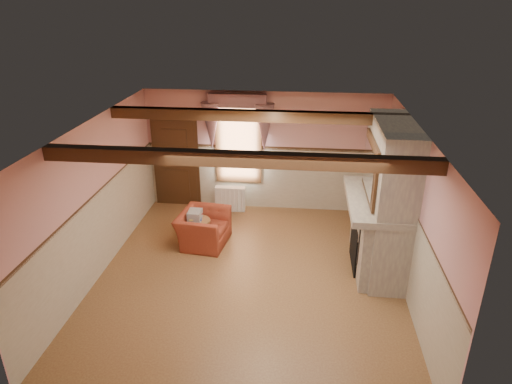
# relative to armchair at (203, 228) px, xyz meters

# --- Properties ---
(floor) EXTENTS (5.50, 6.00, 0.01)m
(floor) POSITION_rel_armchair_xyz_m (1.08, -1.10, -0.34)
(floor) COLOR brown
(floor) RESTS_ON ground
(ceiling) EXTENTS (5.50, 6.00, 0.01)m
(ceiling) POSITION_rel_armchair_xyz_m (1.08, -1.10, 2.46)
(ceiling) COLOR silver
(ceiling) RESTS_ON wall_back
(wall_back) EXTENTS (5.50, 0.02, 2.80)m
(wall_back) POSITION_rel_armchair_xyz_m (1.08, 1.90, 1.06)
(wall_back) COLOR #D19191
(wall_back) RESTS_ON floor
(wall_front) EXTENTS (5.50, 0.02, 2.80)m
(wall_front) POSITION_rel_armchair_xyz_m (1.08, -4.10, 1.06)
(wall_front) COLOR #D19191
(wall_front) RESTS_ON floor
(wall_left) EXTENTS (0.02, 6.00, 2.80)m
(wall_left) POSITION_rel_armchair_xyz_m (-1.67, -1.10, 1.06)
(wall_left) COLOR #D19191
(wall_left) RESTS_ON floor
(wall_right) EXTENTS (0.02, 6.00, 2.80)m
(wall_right) POSITION_rel_armchair_xyz_m (3.83, -1.10, 1.06)
(wall_right) COLOR #D19191
(wall_right) RESTS_ON floor
(wainscot) EXTENTS (5.50, 6.00, 1.50)m
(wainscot) POSITION_rel_armchair_xyz_m (1.08, -1.10, 0.41)
(wainscot) COLOR #BEB399
(wainscot) RESTS_ON floor
(chair_rail) EXTENTS (5.50, 6.00, 0.08)m
(chair_rail) POSITION_rel_armchair_xyz_m (1.08, -1.10, 1.16)
(chair_rail) COLOR black
(chair_rail) RESTS_ON wainscot
(firebox) EXTENTS (0.20, 0.95, 0.90)m
(firebox) POSITION_rel_armchair_xyz_m (3.08, -0.50, 0.11)
(firebox) COLOR black
(firebox) RESTS_ON floor
(armchair) EXTENTS (1.05, 1.17, 0.69)m
(armchair) POSITION_rel_armchair_xyz_m (0.00, 0.00, 0.00)
(armchair) COLOR maroon
(armchair) RESTS_ON floor
(side_table) EXTENTS (0.64, 0.64, 0.55)m
(side_table) POSITION_rel_armchair_xyz_m (-0.11, -0.05, -0.07)
(side_table) COLOR brown
(side_table) RESTS_ON floor
(book_stack) EXTENTS (0.26, 0.32, 0.20)m
(book_stack) POSITION_rel_armchair_xyz_m (-0.15, -0.03, 0.31)
(book_stack) COLOR #B7AD8C
(book_stack) RESTS_ON side_table
(radiator) EXTENTS (0.70, 0.20, 0.60)m
(radiator) POSITION_rel_armchair_xyz_m (0.30, 1.60, -0.04)
(radiator) COLOR silver
(radiator) RESTS_ON floor
(bowl) EXTENTS (0.36, 0.36, 0.09)m
(bowl) POSITION_rel_armchair_xyz_m (3.33, -0.27, 1.12)
(bowl) COLOR brown
(bowl) RESTS_ON mantel
(mantel_clock) EXTENTS (0.14, 0.24, 0.20)m
(mantel_clock) POSITION_rel_armchair_xyz_m (3.33, 0.19, 1.18)
(mantel_clock) COLOR black
(mantel_clock) RESTS_ON mantel
(oil_lamp) EXTENTS (0.11, 0.11, 0.28)m
(oil_lamp) POSITION_rel_armchair_xyz_m (3.33, 0.13, 1.22)
(oil_lamp) COLOR #B38532
(oil_lamp) RESTS_ON mantel
(candle_red) EXTENTS (0.06, 0.06, 0.16)m
(candle_red) POSITION_rel_armchair_xyz_m (3.33, -0.87, 1.16)
(candle_red) COLOR #B3162A
(candle_red) RESTS_ON mantel
(jar_yellow) EXTENTS (0.06, 0.06, 0.12)m
(jar_yellow) POSITION_rel_armchair_xyz_m (3.33, -0.83, 1.14)
(jar_yellow) COLOR gold
(jar_yellow) RESTS_ON mantel
(fireplace) EXTENTS (0.85, 2.00, 2.80)m
(fireplace) POSITION_rel_armchair_xyz_m (3.51, -0.50, 1.06)
(fireplace) COLOR gray
(fireplace) RESTS_ON floor
(mantel) EXTENTS (1.05, 2.05, 0.12)m
(mantel) POSITION_rel_armchair_xyz_m (3.33, -0.50, 1.02)
(mantel) COLOR gray
(mantel) RESTS_ON fireplace
(overmantel_mirror) EXTENTS (0.06, 1.44, 1.04)m
(overmantel_mirror) POSITION_rel_armchair_xyz_m (3.14, -0.50, 1.63)
(overmantel_mirror) COLOR silver
(overmantel_mirror) RESTS_ON fireplace
(door) EXTENTS (1.10, 0.10, 2.10)m
(door) POSITION_rel_armchair_xyz_m (-1.02, 1.84, 0.71)
(door) COLOR black
(door) RESTS_ON floor
(window) EXTENTS (1.06, 0.08, 2.02)m
(window) POSITION_rel_armchair_xyz_m (0.48, 1.87, 1.31)
(window) COLOR white
(window) RESTS_ON wall_back
(window_drapes) EXTENTS (1.30, 0.14, 1.40)m
(window_drapes) POSITION_rel_armchair_xyz_m (0.48, 1.78, 1.91)
(window_drapes) COLOR gray
(window_drapes) RESTS_ON wall_back
(ceiling_beam_front) EXTENTS (5.50, 0.18, 0.20)m
(ceiling_beam_front) POSITION_rel_armchair_xyz_m (1.08, -2.30, 2.36)
(ceiling_beam_front) COLOR black
(ceiling_beam_front) RESTS_ON ceiling
(ceiling_beam_back) EXTENTS (5.50, 0.18, 0.20)m
(ceiling_beam_back) POSITION_rel_armchair_xyz_m (1.08, 0.10, 2.36)
(ceiling_beam_back) COLOR black
(ceiling_beam_back) RESTS_ON ceiling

